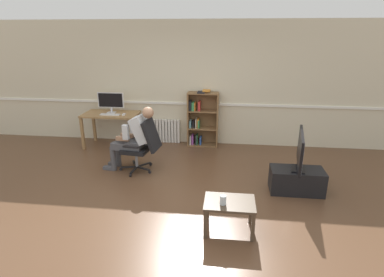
{
  "coord_description": "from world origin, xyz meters",
  "views": [
    {
      "loc": [
        0.74,
        -4.08,
        2.42
      ],
      "look_at": [
        0.15,
        0.85,
        0.7
      ],
      "focal_mm": 28.54,
      "sensor_mm": 36.0,
      "label": 1
    }
  ],
  "objects_px": {
    "keyboard": "(110,115)",
    "tv_screen": "(300,151)",
    "imac_monitor": "(111,101)",
    "tv_stand": "(296,180)",
    "person_seated": "(134,137)",
    "radiator": "(165,131)",
    "bookshelf": "(201,120)",
    "computer_mouse": "(124,114)",
    "office_chair": "(143,144)",
    "coffee_table": "(229,206)",
    "drinking_glass": "(223,200)",
    "computer_desk": "(111,118)"
  },
  "relations": [
    {
      "from": "imac_monitor",
      "to": "computer_mouse",
      "type": "xyz_separation_m",
      "value": [
        0.34,
        -0.2,
        -0.24
      ]
    },
    {
      "from": "computer_desk",
      "to": "imac_monitor",
      "type": "bearing_deg",
      "value": 93.06
    },
    {
      "from": "imac_monitor",
      "to": "drinking_glass",
      "type": "height_order",
      "value": "imac_monitor"
    },
    {
      "from": "tv_screen",
      "to": "bookshelf",
      "type": "bearing_deg",
      "value": 51.15
    },
    {
      "from": "imac_monitor",
      "to": "tv_stand",
      "type": "distance_m",
      "value": 4.17
    },
    {
      "from": "person_seated",
      "to": "tv_screen",
      "type": "xyz_separation_m",
      "value": [
        2.8,
        -0.49,
        0.05
      ]
    },
    {
      "from": "imac_monitor",
      "to": "drinking_glass",
      "type": "relative_size",
      "value": 5.0
    },
    {
      "from": "office_chair",
      "to": "drinking_glass",
      "type": "relative_size",
      "value": 8.44
    },
    {
      "from": "computer_mouse",
      "to": "office_chair",
      "type": "relative_size",
      "value": 0.1
    },
    {
      "from": "keyboard",
      "to": "person_seated",
      "type": "distance_m",
      "value": 1.35
    },
    {
      "from": "imac_monitor",
      "to": "coffee_table",
      "type": "relative_size",
      "value": 0.92
    },
    {
      "from": "office_chair",
      "to": "coffee_table",
      "type": "height_order",
      "value": "office_chair"
    },
    {
      "from": "imac_monitor",
      "to": "office_chair",
      "type": "distance_m",
      "value": 1.74
    },
    {
      "from": "office_chair",
      "to": "tv_screen",
      "type": "relative_size",
      "value": 1.06
    },
    {
      "from": "computer_mouse",
      "to": "tv_stand",
      "type": "xyz_separation_m",
      "value": [
        3.34,
        -1.57,
        -0.58
      ]
    },
    {
      "from": "bookshelf",
      "to": "imac_monitor",
      "type": "bearing_deg",
      "value": -173.73
    },
    {
      "from": "radiator",
      "to": "office_chair",
      "type": "relative_size",
      "value": 0.7
    },
    {
      "from": "keyboard",
      "to": "bookshelf",
      "type": "relative_size",
      "value": 0.34
    },
    {
      "from": "person_seated",
      "to": "tv_screen",
      "type": "bearing_deg",
      "value": 86.47
    },
    {
      "from": "radiator",
      "to": "drinking_glass",
      "type": "height_order",
      "value": "radiator"
    },
    {
      "from": "computer_mouse",
      "to": "office_chair",
      "type": "height_order",
      "value": "office_chair"
    },
    {
      "from": "radiator",
      "to": "tv_screen",
      "type": "relative_size",
      "value": 0.74
    },
    {
      "from": "computer_desk",
      "to": "coffee_table",
      "type": "height_order",
      "value": "computer_desk"
    },
    {
      "from": "computer_mouse",
      "to": "radiator",
      "type": "distance_m",
      "value": 1.06
    },
    {
      "from": "coffee_table",
      "to": "drinking_glass",
      "type": "xyz_separation_m",
      "value": [
        -0.08,
        -0.07,
        0.13
      ]
    },
    {
      "from": "keyboard",
      "to": "radiator",
      "type": "distance_m",
      "value": 1.3
    },
    {
      "from": "computer_desk",
      "to": "coffee_table",
      "type": "xyz_separation_m",
      "value": [
        2.61,
        -2.84,
        -0.3
      ]
    },
    {
      "from": "coffee_table",
      "to": "bookshelf",
      "type": "bearing_deg",
      "value": 101.72
    },
    {
      "from": "imac_monitor",
      "to": "coffee_table",
      "type": "bearing_deg",
      "value": -48.06
    },
    {
      "from": "imac_monitor",
      "to": "person_seated",
      "type": "xyz_separation_m",
      "value": [
        0.89,
        -1.27,
        -0.37
      ]
    },
    {
      "from": "imac_monitor",
      "to": "radiator",
      "type": "bearing_deg",
      "value": 15.55
    },
    {
      "from": "tv_screen",
      "to": "coffee_table",
      "type": "relative_size",
      "value": 1.46
    },
    {
      "from": "keyboard",
      "to": "tv_screen",
      "type": "relative_size",
      "value": 0.46
    },
    {
      "from": "imac_monitor",
      "to": "radiator",
      "type": "distance_m",
      "value": 1.38
    },
    {
      "from": "person_seated",
      "to": "tv_stand",
      "type": "height_order",
      "value": "person_seated"
    },
    {
      "from": "computer_mouse",
      "to": "drinking_glass",
      "type": "relative_size",
      "value": 0.85
    },
    {
      "from": "person_seated",
      "to": "coffee_table",
      "type": "relative_size",
      "value": 1.91
    },
    {
      "from": "computer_desk",
      "to": "office_chair",
      "type": "distance_m",
      "value": 1.61
    },
    {
      "from": "radiator",
      "to": "tv_screen",
      "type": "distance_m",
      "value": 3.33
    },
    {
      "from": "tv_screen",
      "to": "person_seated",
      "type": "bearing_deg",
      "value": 90.29
    },
    {
      "from": "computer_desk",
      "to": "office_chair",
      "type": "bearing_deg",
      "value": -49.14
    },
    {
      "from": "imac_monitor",
      "to": "bookshelf",
      "type": "xyz_separation_m",
      "value": [
        1.97,
        0.22,
        -0.42
      ]
    },
    {
      "from": "office_chair",
      "to": "radiator",
      "type": "bearing_deg",
      "value": -176.05
    },
    {
      "from": "coffee_table",
      "to": "drinking_glass",
      "type": "height_order",
      "value": "drinking_glass"
    },
    {
      "from": "bookshelf",
      "to": "office_chair",
      "type": "height_order",
      "value": "bookshelf"
    },
    {
      "from": "imac_monitor",
      "to": "office_chair",
      "type": "height_order",
      "value": "imac_monitor"
    },
    {
      "from": "imac_monitor",
      "to": "computer_mouse",
      "type": "bearing_deg",
      "value": -29.87
    },
    {
      "from": "computer_desk",
      "to": "tv_stand",
      "type": "height_order",
      "value": "computer_desk"
    },
    {
      "from": "bookshelf",
      "to": "coffee_table",
      "type": "relative_size",
      "value": 1.97
    },
    {
      "from": "person_seated",
      "to": "drinking_glass",
      "type": "xyz_separation_m",
      "value": [
        1.65,
        -1.71,
        -0.18
      ]
    }
  ]
}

